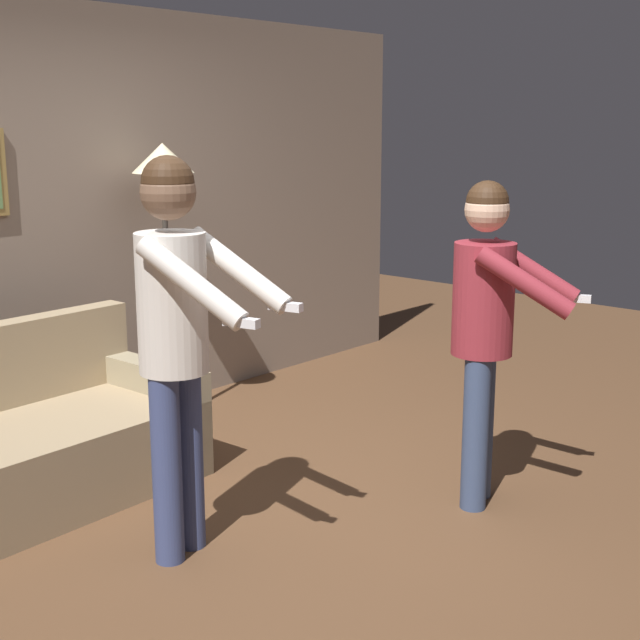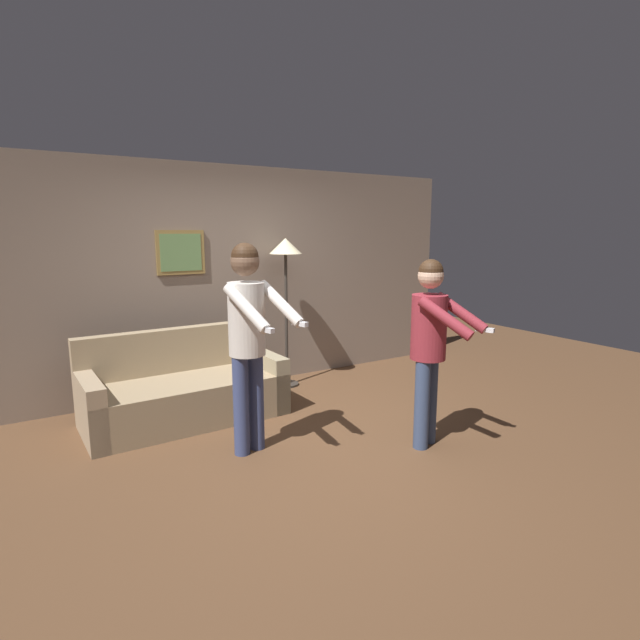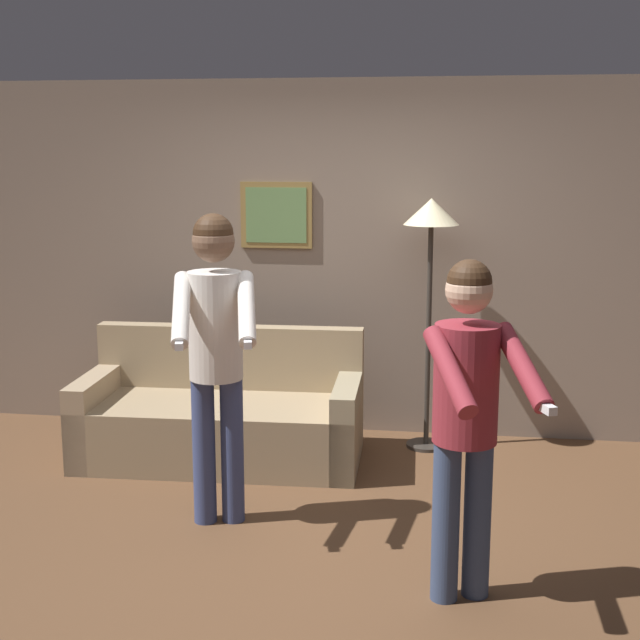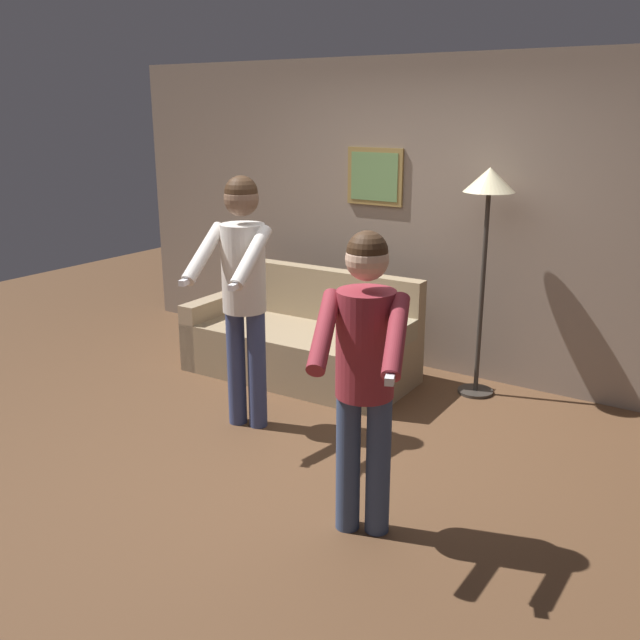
{
  "view_description": "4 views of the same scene",
  "coord_description": "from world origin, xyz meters",
  "px_view_note": "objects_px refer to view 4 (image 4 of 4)",
  "views": [
    {
      "loc": [
        -2.87,
        -2.75,
        1.9
      ],
      "look_at": [
        0.07,
        -0.13,
        1.02
      ],
      "focal_mm": 50.0,
      "sensor_mm": 36.0,
      "label": 1
    },
    {
      "loc": [
        -2.13,
        -3.55,
        1.87
      ],
      "look_at": [
        -0.07,
        -0.23,
        1.16
      ],
      "focal_mm": 28.0,
      "sensor_mm": 36.0,
      "label": 2
    },
    {
      "loc": [
        0.74,
        -4.51,
        2.13
      ],
      "look_at": [
        0.11,
        -0.24,
        1.28
      ],
      "focal_mm": 50.0,
      "sensor_mm": 36.0,
      "label": 3
    },
    {
      "loc": [
        2.52,
        -3.45,
        2.2
      ],
      "look_at": [
        0.36,
        -0.23,
        1.03
      ],
      "focal_mm": 40.0,
      "sensor_mm": 36.0,
      "label": 4
    }
  ],
  "objects_px": {
    "person_standing_right": "(365,360)",
    "torchiere_lamp": "(488,202)",
    "person_standing_left": "(243,279)",
    "couch": "(302,344)"
  },
  "relations": [
    {
      "from": "torchiere_lamp",
      "to": "person_standing_left",
      "type": "distance_m",
      "value": 1.92
    },
    {
      "from": "torchiere_lamp",
      "to": "person_standing_right",
      "type": "relative_size",
      "value": 1.09
    },
    {
      "from": "couch",
      "to": "person_standing_right",
      "type": "xyz_separation_m",
      "value": [
        1.62,
        -1.73,
        0.7
      ]
    },
    {
      "from": "couch",
      "to": "person_standing_left",
      "type": "distance_m",
      "value": 1.34
    },
    {
      "from": "person_standing_left",
      "to": "person_standing_right",
      "type": "xyz_separation_m",
      "value": [
        1.36,
        -0.69,
        -0.1
      ]
    },
    {
      "from": "couch",
      "to": "torchiere_lamp",
      "type": "distance_m",
      "value": 1.91
    },
    {
      "from": "couch",
      "to": "torchiere_lamp",
      "type": "height_order",
      "value": "torchiere_lamp"
    },
    {
      "from": "couch",
      "to": "person_standing_right",
      "type": "distance_m",
      "value": 2.47
    },
    {
      "from": "person_standing_right",
      "to": "torchiere_lamp",
      "type": "bearing_deg",
      "value": 96.0
    },
    {
      "from": "torchiere_lamp",
      "to": "person_standing_left",
      "type": "bearing_deg",
      "value": -127.47
    }
  ]
}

